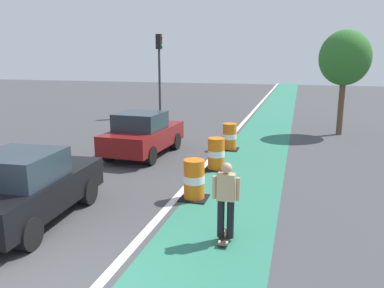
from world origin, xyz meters
name	(u,v)px	position (x,y,z in m)	size (l,w,h in m)	color
ground_plane	(47,282)	(0.00, 0.00, 0.00)	(100.00, 100.00, 0.00)	#424244
bike_lane_strip	(260,143)	(2.40, 12.00, 0.00)	(2.50, 80.00, 0.01)	#2D755B
lane_divider_stripe	(226,141)	(0.90, 12.00, 0.01)	(0.20, 80.00, 0.01)	silver
skateboarder_on_lane	(226,199)	(2.66, 2.35, 0.91)	(0.57, 0.80, 1.69)	black
parked_sedan_nearest	(26,188)	(-1.94, 2.08, 0.83)	(2.11, 4.20, 1.70)	black
parked_sedan_second	(143,134)	(-1.76, 8.66, 0.83)	(2.07, 4.18, 1.70)	maroon
traffic_barrel_front	(194,180)	(1.39, 4.54, 0.53)	(0.73, 0.73, 1.09)	orange
traffic_barrel_mid	(216,154)	(1.37, 7.47, 0.53)	(0.73, 0.73, 1.09)	orange
traffic_barrel_back	(230,137)	(1.30, 10.47, 0.53)	(0.73, 0.73, 1.09)	orange
traffic_light_corner	(159,61)	(-4.59, 18.41, 3.50)	(0.41, 0.32, 5.10)	#2D2D2D
street_tree_sidewalk	(345,58)	(5.94, 15.10, 3.67)	(2.40, 2.40, 5.00)	brown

